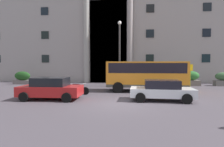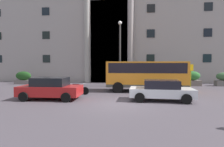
{
  "view_description": "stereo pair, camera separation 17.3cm",
  "coord_description": "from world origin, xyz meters",
  "px_view_note": "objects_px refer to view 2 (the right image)",
  "views": [
    {
      "loc": [
        0.7,
        -10.95,
        2.37
      ],
      "look_at": [
        -0.68,
        4.81,
        1.59
      ],
      "focal_mm": 29.59,
      "sensor_mm": 36.0,
      "label": 1
    },
    {
      "loc": [
        0.87,
        -10.94,
        2.37
      ],
      "look_at": [
        -0.68,
        4.81,
        1.59
      ],
      "focal_mm": 29.59,
      "sensor_mm": 36.0,
      "label": 2
    }
  ],
  "objects_px": {
    "orange_minibus": "(146,73)",
    "scooter_by_planter": "(77,89)",
    "hedge_planter_entrance_right": "(24,78)",
    "parked_coupe_end": "(51,88)",
    "hedge_planter_far_east": "(192,79)",
    "bus_stop_sign": "(191,74)",
    "hedge_planter_far_west": "(134,79)",
    "white_taxi_kerbside": "(161,90)",
    "lamppost_plaza_centre": "(120,48)"
  },
  "relations": [
    {
      "from": "orange_minibus",
      "to": "scooter_by_planter",
      "type": "height_order",
      "value": "orange_minibus"
    },
    {
      "from": "orange_minibus",
      "to": "parked_coupe_end",
      "type": "relative_size",
      "value": 1.66
    },
    {
      "from": "orange_minibus",
      "to": "bus_stop_sign",
      "type": "xyz_separation_m",
      "value": [
        4.26,
        1.43,
        -0.09
      ]
    },
    {
      "from": "hedge_planter_far_west",
      "to": "parked_coupe_end",
      "type": "height_order",
      "value": "hedge_planter_far_west"
    },
    {
      "from": "orange_minibus",
      "to": "parked_coupe_end",
      "type": "height_order",
      "value": "orange_minibus"
    },
    {
      "from": "hedge_planter_far_east",
      "to": "white_taxi_kerbside",
      "type": "xyz_separation_m",
      "value": [
        -4.85,
        -8.97,
        -0.09
      ]
    },
    {
      "from": "hedge_planter_far_west",
      "to": "scooter_by_planter",
      "type": "bearing_deg",
      "value": -122.27
    },
    {
      "from": "scooter_by_planter",
      "to": "lamppost_plaza_centre",
      "type": "distance_m",
      "value": 7.39
    },
    {
      "from": "hedge_planter_entrance_right",
      "to": "lamppost_plaza_centre",
      "type": "bearing_deg",
      "value": -5.88
    },
    {
      "from": "hedge_planter_entrance_right",
      "to": "hedge_planter_far_east",
      "type": "distance_m",
      "value": 19.74
    },
    {
      "from": "white_taxi_kerbside",
      "to": "orange_minibus",
      "type": "bearing_deg",
      "value": 102.27
    },
    {
      "from": "bus_stop_sign",
      "to": "parked_coupe_end",
      "type": "distance_m",
      "value": 12.52
    },
    {
      "from": "hedge_planter_entrance_right",
      "to": "scooter_by_planter",
      "type": "xyz_separation_m",
      "value": [
        8.69,
        -6.85,
        -0.29
      ]
    },
    {
      "from": "hedge_planter_far_west",
      "to": "hedge_planter_entrance_right",
      "type": "height_order",
      "value": "hedge_planter_entrance_right"
    },
    {
      "from": "hedge_planter_far_west",
      "to": "white_taxi_kerbside",
      "type": "xyz_separation_m",
      "value": [
        1.53,
        -9.42,
        -0.03
      ]
    },
    {
      "from": "bus_stop_sign",
      "to": "hedge_planter_far_west",
      "type": "xyz_separation_m",
      "value": [
        -5.16,
        3.81,
        -0.76
      ]
    },
    {
      "from": "white_taxi_kerbside",
      "to": "lamppost_plaza_centre",
      "type": "height_order",
      "value": "lamppost_plaza_centre"
    },
    {
      "from": "orange_minibus",
      "to": "hedge_planter_far_east",
      "type": "height_order",
      "value": "orange_minibus"
    },
    {
      "from": "orange_minibus",
      "to": "scooter_by_planter",
      "type": "relative_size",
      "value": 3.61
    },
    {
      "from": "hedge_planter_far_east",
      "to": "lamppost_plaza_centre",
      "type": "distance_m",
      "value": 8.74
    },
    {
      "from": "white_taxi_kerbside",
      "to": "lamppost_plaza_centre",
      "type": "bearing_deg",
      "value": 115.91
    },
    {
      "from": "hedge_planter_entrance_right",
      "to": "parked_coupe_end",
      "type": "xyz_separation_m",
      "value": [
        7.47,
        -9.11,
        0.01
      ]
    },
    {
      "from": "scooter_by_planter",
      "to": "parked_coupe_end",
      "type": "bearing_deg",
      "value": -105.49
    },
    {
      "from": "orange_minibus",
      "to": "parked_coupe_end",
      "type": "bearing_deg",
      "value": -145.58
    },
    {
      "from": "bus_stop_sign",
      "to": "hedge_planter_entrance_right",
      "type": "relative_size",
      "value": 1.17
    },
    {
      "from": "hedge_planter_entrance_right",
      "to": "scooter_by_planter",
      "type": "height_order",
      "value": "hedge_planter_entrance_right"
    },
    {
      "from": "bus_stop_sign",
      "to": "hedge_planter_entrance_right",
      "type": "height_order",
      "value": "bus_stop_sign"
    },
    {
      "from": "hedge_planter_far_east",
      "to": "white_taxi_kerbside",
      "type": "distance_m",
      "value": 10.2
    },
    {
      "from": "orange_minibus",
      "to": "bus_stop_sign",
      "type": "height_order",
      "value": "orange_minibus"
    },
    {
      "from": "parked_coupe_end",
      "to": "hedge_planter_far_east",
      "type": "bearing_deg",
      "value": 36.12
    },
    {
      "from": "hedge_planter_entrance_right",
      "to": "scooter_by_planter",
      "type": "bearing_deg",
      "value": -38.24
    },
    {
      "from": "orange_minibus",
      "to": "hedge_planter_far_east",
      "type": "relative_size",
      "value": 3.8
    },
    {
      "from": "orange_minibus",
      "to": "scooter_by_planter",
      "type": "xyz_separation_m",
      "value": [
        -5.58,
        -2.16,
        -1.12
      ]
    },
    {
      "from": "hedge_planter_far_east",
      "to": "parked_coupe_end",
      "type": "distance_m",
      "value": 15.34
    },
    {
      "from": "bus_stop_sign",
      "to": "hedge_planter_entrance_right",
      "type": "bearing_deg",
      "value": 170.02
    },
    {
      "from": "bus_stop_sign",
      "to": "scooter_by_planter",
      "type": "distance_m",
      "value": 10.52
    },
    {
      "from": "bus_stop_sign",
      "to": "white_taxi_kerbside",
      "type": "xyz_separation_m",
      "value": [
        -3.62,
        -5.61,
        -0.79
      ]
    },
    {
      "from": "hedge_planter_far_west",
      "to": "hedge_planter_far_east",
      "type": "distance_m",
      "value": 6.4
    },
    {
      "from": "white_taxi_kerbside",
      "to": "hedge_planter_far_west",
      "type": "bearing_deg",
      "value": 102.93
    },
    {
      "from": "bus_stop_sign",
      "to": "hedge_planter_far_east",
      "type": "height_order",
      "value": "bus_stop_sign"
    },
    {
      "from": "hedge_planter_far_west",
      "to": "white_taxi_kerbside",
      "type": "distance_m",
      "value": 9.54
    },
    {
      "from": "hedge_planter_entrance_right",
      "to": "hedge_planter_far_east",
      "type": "bearing_deg",
      "value": 0.32
    },
    {
      "from": "hedge_planter_far_west",
      "to": "hedge_planter_far_east",
      "type": "relative_size",
      "value": 1.0
    },
    {
      "from": "bus_stop_sign",
      "to": "scooter_by_planter",
      "type": "bearing_deg",
      "value": -159.95
    },
    {
      "from": "hedge_planter_far_east",
      "to": "scooter_by_planter",
      "type": "height_order",
      "value": "hedge_planter_far_east"
    },
    {
      "from": "parked_coupe_end",
      "to": "scooter_by_planter",
      "type": "xyz_separation_m",
      "value": [
        1.21,
        2.26,
        -0.3
      ]
    },
    {
      "from": "bus_stop_sign",
      "to": "lamppost_plaza_centre",
      "type": "xyz_separation_m",
      "value": [
        -6.75,
        2.05,
        2.64
      ]
    },
    {
      "from": "scooter_by_planter",
      "to": "hedge_planter_entrance_right",
      "type": "bearing_deg",
      "value": 154.46
    },
    {
      "from": "hedge_planter_far_east",
      "to": "orange_minibus",
      "type": "bearing_deg",
      "value": -138.81
    },
    {
      "from": "orange_minibus",
      "to": "bus_stop_sign",
      "type": "distance_m",
      "value": 4.49
    }
  ]
}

